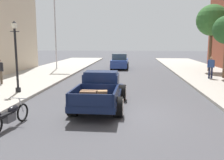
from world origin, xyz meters
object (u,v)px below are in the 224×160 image
object	(u,v)px
pedestrian_sidewalk_right	(211,66)
motorcycle_parked	(10,116)
car_background_blue	(120,62)
hotrod_truck_navy	(101,90)
street_lamp_near	(16,51)
street_tree_third	(212,20)
flagpole	(57,13)

from	to	relation	value
pedestrian_sidewalk_right	motorcycle_parked	bearing A→B (deg)	-131.82
car_background_blue	motorcycle_parked	bearing A→B (deg)	-98.13
hotrod_truck_navy	street_lamp_near	distance (m)	5.50
hotrod_truck_navy	street_lamp_near	bearing A→B (deg)	158.30
street_lamp_near	street_tree_third	xyz separation A→B (m)	(13.49, 10.83, 2.45)
hotrod_truck_navy	flagpole	distance (m)	15.75
pedestrian_sidewalk_right	street_tree_third	world-z (taller)	street_tree_third
car_background_blue	flagpole	bearing A→B (deg)	-162.35
motorcycle_parked	street_lamp_near	bearing A→B (deg)	113.38
motorcycle_parked	car_background_blue	world-z (taller)	car_background_blue
pedestrian_sidewalk_right	street_tree_third	xyz separation A→B (m)	(1.36, 4.81, 3.75)
flagpole	street_tree_third	world-z (taller)	flagpole
motorcycle_parked	street_tree_third	world-z (taller)	street_tree_third
pedestrian_sidewalk_right	street_tree_third	size ratio (longest dim) A/B	0.27
motorcycle_parked	street_lamp_near	world-z (taller)	street_lamp_near
car_background_blue	street_lamp_near	world-z (taller)	street_lamp_near
pedestrian_sidewalk_right	street_lamp_near	xyz separation A→B (m)	(-12.14, -6.02, 1.30)
car_background_blue	street_tree_third	size ratio (longest dim) A/B	0.70
hotrod_truck_navy	motorcycle_parked	world-z (taller)	hotrod_truck_navy
hotrod_truck_navy	street_tree_third	bearing A→B (deg)	55.98
car_background_blue	street_tree_third	bearing A→B (deg)	-17.91
motorcycle_parked	flagpole	distance (m)	17.91
car_background_blue	pedestrian_sidewalk_right	xyz separation A→B (m)	(7.26, -7.60, 0.32)
motorcycle_parked	flagpole	xyz separation A→B (m)	(-3.52, 16.73, 5.33)
motorcycle_parked	street_lamp_near	xyz separation A→B (m)	(-2.20, 5.09, 1.94)
car_background_blue	street_tree_third	distance (m)	9.93
hotrod_truck_navy	flagpole	size ratio (longest dim) A/B	0.54
hotrod_truck_navy	pedestrian_sidewalk_right	size ratio (longest dim) A/B	3.01
car_background_blue	street_tree_third	world-z (taller)	street_tree_third
hotrod_truck_navy	street_tree_third	xyz separation A→B (m)	(8.62, 12.77, 4.08)
car_background_blue	street_lamp_near	distance (m)	14.55
motorcycle_parked	flagpole	size ratio (longest dim) A/B	0.23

